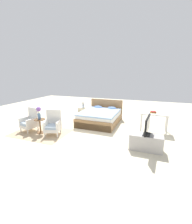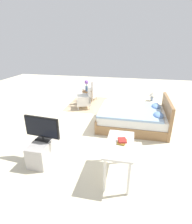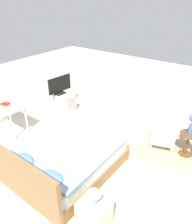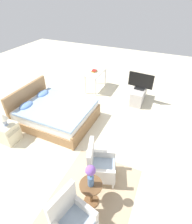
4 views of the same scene
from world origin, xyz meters
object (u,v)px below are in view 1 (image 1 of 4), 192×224
Objects in this scene: book_stack at (153,112)px; table_lamp at (83,103)px; tv_stand at (146,142)px; armchair_by_window_left at (30,122)px; side_table at (40,124)px; bed at (100,117)px; armchair_by_window_right at (53,125)px; nightstand at (83,112)px; tv_flatscreen at (147,126)px; vanity_desk at (154,116)px; flower_vase at (39,112)px.

table_lamp is at bearing 166.23° from book_stack.
tv_stand is 1.84m from book_stack.
side_table is at bearing -7.48° from armchair_by_window_left.
armchair_by_window_left is at bearing -114.43° from table_lamp.
bed is 2.27× the size of armchair_by_window_right.
nightstand is 0.47m from table_lamp.
side_table is (-0.54, -0.07, -0.03)m from armchair_by_window_right.
armchair_by_window_left is 1.12× the size of tv_flatscreen.
armchair_by_window_right is 0.88× the size of vanity_desk.
book_stack is (-0.05, 0.04, 0.14)m from vanity_desk.
side_table is 1.08× the size of nightstand.
side_table is 4.46m from vanity_desk.
side_table is 0.50m from flower_vase.
table_lamp is at bearing 76.90° from side_table.
tv_stand is 0.53m from tv_flatscreen.
bed is 2.89m from tv_stand.
armchair_by_window_left is at bearing -159.69° from book_stack.
armchair_by_window_right is at bearing -154.89° from vanity_desk.
bed is 2.36m from vanity_desk.
book_stack is at bearing 23.64° from side_table.
book_stack is at bearing 23.64° from flower_vase.
flower_vase is 1.45× the size of table_lamp.
vanity_desk is at bearing 82.87° from tv_stand.
nightstand is at bearing 141.60° from tv_flatscreen.
armchair_by_window_left is 2.80m from nightstand.
book_stack reaches higher than tv_stand.
book_stack is at bearing 84.59° from tv_stand.
tv_flatscreen reaches higher than armchair_by_window_left.
armchair_by_window_right is 2.79× the size of table_lamp.
armchair_by_window_right is 0.72m from flower_vase.
flower_vase is 1.92× the size of book_stack.
nightstand is at bearing 76.90° from flower_vase.
armchair_by_window_left reaches higher than book_stack.
bed is 4.37× the size of flower_vase.
side_table is 2.71m from table_lamp.
flower_vase is (-1.78, -2.00, 0.55)m from bed.
flower_vase reaches higher than armchair_by_window_right.
tv_flatscreen reaches higher than nightstand.
bed reaches higher than tv_stand.
tv_stand is at bearing -97.13° from vanity_desk.
armchair_by_window_left reaches higher than tv_stand.
tv_flatscreen is (4.43, -0.05, 0.39)m from armchair_by_window_left.
armchair_by_window_right is (1.09, -0.00, 0.00)m from armchair_by_window_left.
bed reaches higher than side_table.
bed is at bearing 136.73° from tv_flatscreen.
side_table is (0.55, -0.07, -0.03)m from armchair_by_window_left.
bed is 2.54× the size of tv_flatscreen.
side_table is (-1.78, -2.00, 0.05)m from bed.
book_stack is at bearing -13.77° from table_lamp.
table_lamp is (0.07, 2.54, 0.35)m from armchair_by_window_right.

